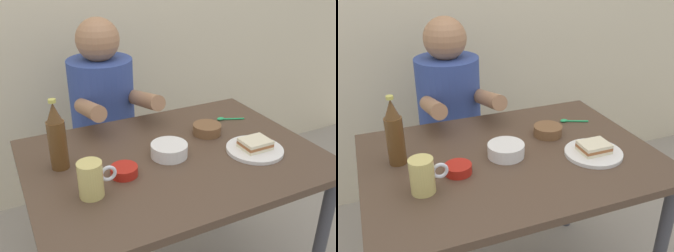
{
  "view_description": "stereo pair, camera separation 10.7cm",
  "coord_description": "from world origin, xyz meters",
  "views": [
    {
      "loc": [
        -0.58,
        -1.12,
        1.45
      ],
      "look_at": [
        0.0,
        0.05,
        0.84
      ],
      "focal_mm": 40.53,
      "sensor_mm": 36.0,
      "label": 1
    },
    {
      "loc": [
        -0.48,
        -1.17,
        1.45
      ],
      "look_at": [
        0.0,
        0.05,
        0.84
      ],
      "focal_mm": 40.53,
      "sensor_mm": 36.0,
      "label": 2
    }
  ],
  "objects": [
    {
      "name": "sambal_bowl_red",
      "position": [
        -0.22,
        -0.05,
        0.76
      ],
      "size": [
        0.1,
        0.1,
        0.03
      ],
      "color": "#B21E14",
      "rests_on": "dining_table"
    },
    {
      "name": "plate_orange",
      "position": [
        0.29,
        -0.11,
        0.75
      ],
      "size": [
        0.22,
        0.22,
        0.01
      ],
      "primitive_type": "cylinder",
      "color": "silver",
      "rests_on": "dining_table"
    },
    {
      "name": "stool",
      "position": [
        -0.08,
        0.63,
        0.35
      ],
      "size": [
        0.34,
        0.34,
        0.45
      ],
      "color": "#4C4C51",
      "rests_on": "ground"
    },
    {
      "name": "spoon",
      "position": [
        0.36,
        0.18,
        0.75
      ],
      "size": [
        0.12,
        0.06,
        0.01
      ],
      "color": "#26A559",
      "rests_on": "dining_table"
    },
    {
      "name": "sandwich",
      "position": [
        0.29,
        -0.11,
        0.77
      ],
      "size": [
        0.11,
        0.09,
        0.04
      ],
      "color": "beige",
      "rests_on": "plate_orange"
    },
    {
      "name": "beer_mug",
      "position": [
        -0.35,
        -0.12,
        0.8
      ],
      "size": [
        0.13,
        0.08,
        0.12
      ],
      "color": "#D1BC66",
      "rests_on": "dining_table"
    },
    {
      "name": "person_seated",
      "position": [
        -0.08,
        0.62,
        0.77
      ],
      "size": [
        0.33,
        0.56,
        0.72
      ],
      "color": "#33478C",
      "rests_on": "stool"
    },
    {
      "name": "rice_bowl_white",
      "position": [
        -0.02,
        0.0,
        0.77
      ],
      "size": [
        0.14,
        0.14,
        0.05
      ],
      "color": "silver",
      "rests_on": "dining_table"
    },
    {
      "name": "dining_table",
      "position": [
        0.0,
        0.0,
        0.65
      ],
      "size": [
        1.1,
        0.8,
        0.74
      ],
      "color": "#4C3828",
      "rests_on": "ground"
    },
    {
      "name": "beer_bottle",
      "position": [
        -0.41,
        0.1,
        0.86
      ],
      "size": [
        0.06,
        0.06,
        0.26
      ],
      "color": "#593819",
      "rests_on": "dining_table"
    },
    {
      "name": "condiment_bowl_brown",
      "position": [
        0.21,
        0.1,
        0.76
      ],
      "size": [
        0.12,
        0.12,
        0.04
      ],
      "color": "brown",
      "rests_on": "dining_table"
    }
  ]
}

